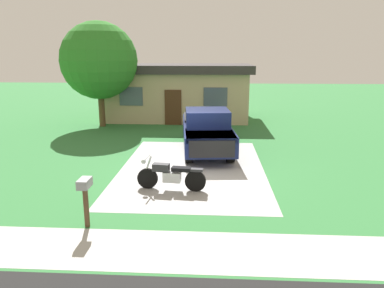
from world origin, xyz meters
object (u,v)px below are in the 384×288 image
motorcycle (171,175)px  pickup_truck (206,129)px  shade_tree (99,61)px  neighbor_house (177,91)px  mailbox (85,190)px

motorcycle → pickup_truck: (1.02, 4.94, 0.48)m
pickup_truck → shade_tree: shade_tree is taller
motorcycle → neighbor_house: bearing=94.6°
shade_tree → neighbor_house: shade_tree is taller
shade_tree → pickup_truck: bearing=-40.3°
shade_tree → neighbor_house: (4.14, 3.18, -2.01)m
pickup_truck → mailbox: bearing=-110.2°
pickup_truck → mailbox: (-2.81, -7.64, 0.03)m
shade_tree → neighbor_house: 5.59m
motorcycle → pickup_truck: 5.07m
pickup_truck → mailbox: 8.14m
motorcycle → shade_tree: (-5.23, 10.25, 3.32)m
pickup_truck → mailbox: size_ratio=4.59×
pickup_truck → shade_tree: 8.68m
pickup_truck → shade_tree: size_ratio=0.96×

